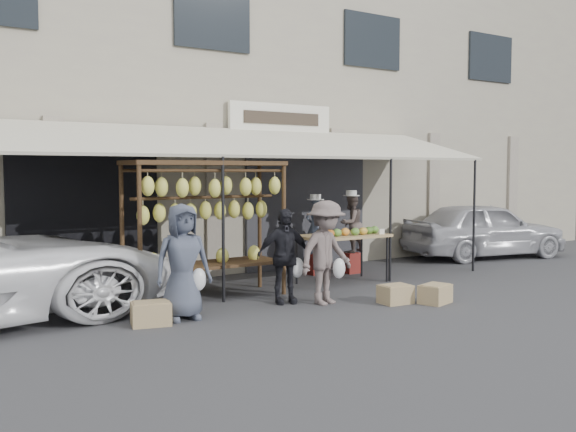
% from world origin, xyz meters
% --- Properties ---
extents(ground_plane, '(90.00, 90.00, 0.00)m').
position_xyz_m(ground_plane, '(0.00, 0.00, 0.00)').
color(ground_plane, '#2D2D30').
extents(shophouse, '(24.00, 6.15, 7.30)m').
position_xyz_m(shophouse, '(-0.00, 6.50, 3.65)').
color(shophouse, '#A09981').
rests_on(shophouse, ground_plane).
extents(awning, '(10.00, 2.35, 2.92)m').
position_xyz_m(awning, '(0.01, 2.28, 2.57)').
color(awning, beige).
rests_on(awning, ground_plane).
extents(banana_rack, '(2.60, 0.90, 2.24)m').
position_xyz_m(banana_rack, '(-1.10, 1.52, 1.57)').
color(banana_rack, black).
rests_on(banana_rack, ground_plane).
extents(produce_table, '(1.70, 0.90, 1.04)m').
position_xyz_m(produce_table, '(1.65, 1.46, 0.88)').
color(produce_table, tan).
rests_on(produce_table, ground_plane).
extents(vendor_left, '(0.46, 0.35, 1.12)m').
position_xyz_m(vendor_left, '(1.79, 2.58, 0.97)').
color(vendor_left, '#394150').
rests_on(vendor_left, stool_left).
extents(vendor_right, '(0.65, 0.55, 1.19)m').
position_xyz_m(vendor_right, '(2.51, 2.33, 1.01)').
color(vendor_right, '#64544F').
rests_on(vendor_right, stool_right).
extents(customer_left, '(0.83, 0.58, 1.63)m').
position_xyz_m(customer_left, '(-2.02, 0.40, 0.81)').
color(customer_left, '#414758').
rests_on(customer_left, ground_plane).
extents(customer_mid, '(0.94, 0.58, 1.49)m').
position_xyz_m(customer_mid, '(-0.24, 0.57, 0.75)').
color(customer_mid, black).
rests_on(customer_mid, ground_plane).
extents(customer_right, '(1.14, 0.78, 1.62)m').
position_xyz_m(customer_right, '(0.27, 0.15, 0.81)').
color(customer_right, '#675956').
rests_on(customer_right, ground_plane).
extents(stool_left, '(0.38, 0.38, 0.41)m').
position_xyz_m(stool_left, '(1.79, 2.58, 0.21)').
color(stool_left, maroon).
rests_on(stool_left, ground_plane).
extents(stool_right, '(0.32, 0.32, 0.42)m').
position_xyz_m(stool_right, '(2.51, 2.33, 0.21)').
color(stool_right, maroon).
rests_on(stool_right, ground_plane).
extents(crate_near_a, '(0.50, 0.40, 0.29)m').
position_xyz_m(crate_near_a, '(1.21, -0.41, 0.14)').
color(crate_near_a, tan).
rests_on(crate_near_a, ground_plane).
extents(crate_near_b, '(0.57, 0.49, 0.29)m').
position_xyz_m(crate_near_b, '(1.74, -0.74, 0.15)').
color(crate_near_b, tan).
rests_on(crate_near_b, ground_plane).
extents(crate_far, '(0.59, 0.50, 0.31)m').
position_xyz_m(crate_far, '(-2.52, 0.33, 0.15)').
color(crate_far, tan).
rests_on(crate_far, ground_plane).
extents(sedan, '(4.20, 2.38, 1.35)m').
position_xyz_m(sedan, '(6.63, 2.42, 0.67)').
color(sedan, '#B4B4BA').
rests_on(sedan, ground_plane).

